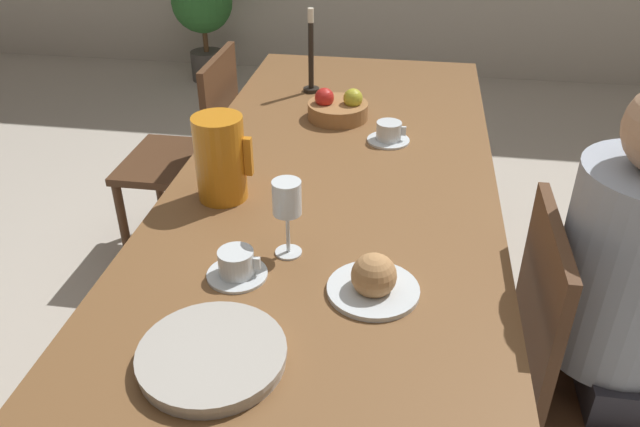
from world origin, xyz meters
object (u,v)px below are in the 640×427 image
(potted_plant, at_px, (203,11))
(chair_person_side, at_px, (580,376))
(person_seated, at_px, (640,294))
(serving_tray, at_px, (212,356))
(chair_opposite, at_px, (194,154))
(fruit_bowl, at_px, (338,108))
(candlestick_tall, at_px, (311,61))
(wine_glass_water, at_px, (287,201))
(teacup_near_person, at_px, (237,265))
(bread_plate, at_px, (374,280))
(red_pitcher, at_px, (220,158))
(teacup_across, at_px, (389,133))

(potted_plant, bearing_deg, chair_person_side, -58.27)
(person_seated, relative_size, serving_tray, 4.26)
(chair_opposite, relative_size, fruit_bowl, 4.25)
(chair_opposite, distance_m, candlestick_tall, 0.59)
(chair_opposite, relative_size, wine_glass_water, 4.62)
(teacup_near_person, xyz_separation_m, bread_plate, (0.30, -0.01, 0.00))
(person_seated, height_order, serving_tray, person_seated)
(red_pitcher, bearing_deg, bread_plate, -38.73)
(teacup_near_person, bearing_deg, person_seated, 6.69)
(teacup_near_person, distance_m, serving_tray, 0.26)
(teacup_across, bearing_deg, red_pitcher, -134.41)
(red_pitcher, xyz_separation_m, teacup_across, (0.41, 0.42, -0.09))
(serving_tray, relative_size, candlestick_tall, 0.90)
(chair_person_side, bearing_deg, serving_tray, -66.57)
(teacup_near_person, bearing_deg, chair_opposite, 114.67)
(red_pitcher, distance_m, serving_tray, 0.62)
(candlestick_tall, bearing_deg, serving_tray, -87.69)
(teacup_near_person, relative_size, bread_plate, 0.68)
(chair_opposite, height_order, bread_plate, chair_opposite)
(fruit_bowl, bearing_deg, potted_plant, 118.64)
(chair_person_side, height_order, serving_tray, chair_person_side)
(chair_person_side, height_order, fruit_bowl, chair_person_side)
(chair_person_side, height_order, candlestick_tall, candlestick_tall)
(chair_opposite, xyz_separation_m, fruit_bowl, (0.59, -0.15, 0.29))
(wine_glass_water, bearing_deg, teacup_across, 73.80)
(chair_opposite, bearing_deg, wine_glass_water, -148.76)
(candlestick_tall, bearing_deg, potted_plant, 118.63)
(wine_glass_water, bearing_deg, chair_person_side, -2.69)
(candlestick_tall, height_order, potted_plant, candlestick_tall)
(chair_person_side, relative_size, potted_plant, 1.13)
(chair_person_side, height_order, chair_opposite, same)
(chair_opposite, height_order, red_pitcher, red_pitcher)
(candlestick_tall, bearing_deg, teacup_near_person, -88.42)
(wine_glass_water, relative_size, potted_plant, 0.24)
(teacup_near_person, relative_size, serving_tray, 0.49)
(teacup_across, bearing_deg, teacup_near_person, -110.60)
(chair_opposite, relative_size, red_pitcher, 3.81)
(chair_person_side, distance_m, potted_plant, 3.69)
(teacup_near_person, bearing_deg, teacup_across, 69.40)
(chair_person_side, distance_m, person_seated, 0.24)
(person_seated, xyz_separation_m, wine_glass_water, (-0.78, -0.00, 0.16))
(person_seated, relative_size, red_pitcher, 5.15)
(chair_opposite, distance_m, fruit_bowl, 0.67)
(teacup_near_person, relative_size, candlestick_tall, 0.44)
(chair_opposite, relative_size, candlestick_tall, 2.83)
(bread_plate, height_order, fruit_bowl, fruit_bowl)
(red_pitcher, relative_size, teacup_across, 1.70)
(red_pitcher, bearing_deg, chair_person_side, -16.01)
(chair_person_side, bearing_deg, teacup_near_person, -84.99)
(fruit_bowl, bearing_deg, candlestick_tall, 118.67)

